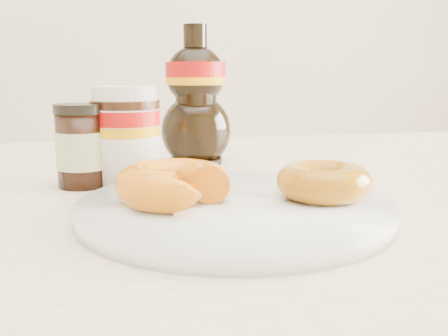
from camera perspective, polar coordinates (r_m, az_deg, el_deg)
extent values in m
cube|color=#FBE5BF|center=(0.57, -1.77, -4.43)|extent=(1.40, 0.90, 0.04)
cylinder|color=white|center=(0.46, 1.25, -4.54)|extent=(0.29, 0.29, 0.01)
torus|color=white|center=(0.46, 1.25, -4.42)|extent=(0.29, 0.29, 0.01)
torus|color=#D16A0B|center=(0.45, -5.81, -1.82)|extent=(0.13, 0.13, 0.04)
torus|color=#A25A0A|center=(0.47, 11.31, -1.51)|extent=(0.11, 0.11, 0.03)
cylinder|color=white|center=(0.60, -11.11, 2.81)|extent=(0.08, 0.08, 0.10)
cylinder|color=#7F0604|center=(0.60, -11.22, 5.69)|extent=(0.08, 0.08, 0.02)
cylinder|color=#D89905|center=(0.60, -11.16, 4.25)|extent=(0.08, 0.08, 0.01)
cylinder|color=black|center=(0.60, -11.27, 7.15)|extent=(0.08, 0.08, 0.01)
cylinder|color=white|center=(0.60, -11.31, 8.24)|extent=(0.08, 0.08, 0.02)
cylinder|color=black|center=(0.59, -15.89, 2.03)|extent=(0.06, 0.06, 0.09)
cylinder|color=beige|center=(0.59, -15.89, 2.03)|extent=(0.06, 0.06, 0.04)
cylinder|color=black|center=(0.59, -16.13, 6.53)|extent=(0.06, 0.06, 0.01)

